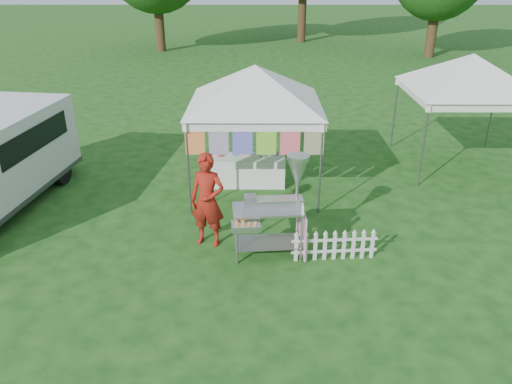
{
  "coord_description": "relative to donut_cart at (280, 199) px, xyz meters",
  "views": [
    {
      "loc": [
        0.1,
        -7.85,
        5.12
      ],
      "look_at": [
        0.04,
        0.79,
        1.1
      ],
      "focal_mm": 35.0,
      "sensor_mm": 36.0,
      "label": 1
    }
  ],
  "objects": [
    {
      "name": "vendor",
      "position": [
        -1.36,
        0.41,
        -0.23
      ],
      "size": [
        0.78,
        0.61,
        1.88
      ],
      "primitive_type": "imported",
      "rotation": [
        0.0,
        0.0,
        -0.26
      ],
      "color": "maroon",
      "rests_on": "ground"
    },
    {
      "name": "donut_cart",
      "position": [
        0.0,
        0.0,
        0.0
      ],
      "size": [
        1.42,
        1.09,
        1.99
      ],
      "rotation": [
        0.0,
        0.0,
        0.09
      ],
      "color": "gray",
      "rests_on": "ground"
    },
    {
      "name": "ground",
      "position": [
        -0.47,
        -0.33,
        -1.17
      ],
      "size": [
        120.0,
        120.0,
        0.0
      ],
      "primitive_type": "plane",
      "color": "#154112",
      "rests_on": "ground"
    },
    {
      "name": "canopy_main",
      "position": [
        -0.47,
        3.16,
        1.82
      ],
      "size": [
        4.24,
        4.24,
        3.45
      ],
      "color": "#59595E",
      "rests_on": "ground"
    },
    {
      "name": "picket_fence",
      "position": [
        1.03,
        -0.17,
        -0.88
      ],
      "size": [
        1.62,
        0.15,
        0.56
      ],
      "rotation": [
        0.0,
        0.0,
        0.08
      ],
      "color": "silver",
      "rests_on": "ground"
    },
    {
      "name": "canopy_right",
      "position": [
        5.03,
        4.67,
        1.82
      ],
      "size": [
        4.24,
        4.24,
        3.45
      ],
      "color": "#59595E",
      "rests_on": "ground"
    },
    {
      "name": "display_table",
      "position": [
        -0.64,
        3.32,
        -0.81
      ],
      "size": [
        1.8,
        0.7,
        0.72
      ],
      "primitive_type": "cube",
      "color": "white",
      "rests_on": "ground"
    }
  ]
}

